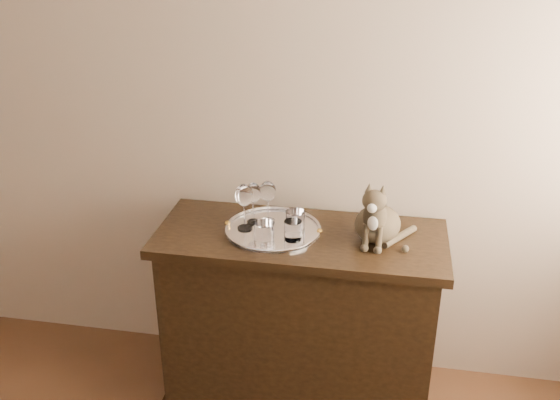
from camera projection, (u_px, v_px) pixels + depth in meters
The scene contains 10 objects.
wall_back at pixel (177, 89), 2.73m from camera, with size 4.00×0.10×2.70m, color #BEA48E.
sideboard at pixel (299, 319), 2.75m from camera, with size 1.20×0.50×0.85m, color black, non-canonical shape.
tray at pixel (273, 230), 2.59m from camera, with size 0.40×0.40×0.01m, color white.
wine_glass_a at pixel (253, 203), 2.61m from camera, with size 0.07×0.07×0.18m, color white, non-canonical shape.
wine_glass_b at pixel (268, 202), 2.62m from camera, with size 0.07×0.07×0.18m, color silver, non-canonical shape.
wine_glass_c at pixel (244, 207), 2.56m from camera, with size 0.08×0.08×0.20m, color white, non-canonical shape.
tumbler_a at pixel (293, 230), 2.50m from camera, with size 0.07×0.07×0.08m, color white.
tumbler_b at pixel (264, 233), 2.46m from camera, with size 0.08×0.08×0.09m, color white.
tumbler_c at pixel (295, 221), 2.56m from camera, with size 0.08×0.08×0.09m, color white.
cat at pixel (379, 208), 2.47m from camera, with size 0.28×0.26×0.28m, color brown, non-canonical shape.
Camera 1 is at (0.92, -0.31, 2.06)m, focal length 40.00 mm.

